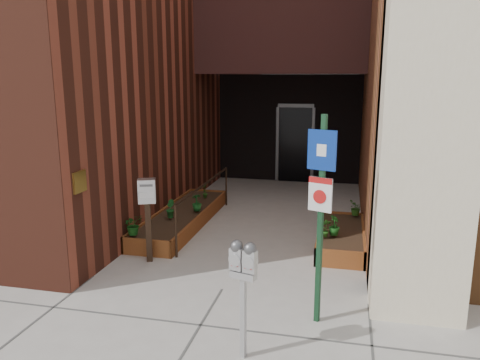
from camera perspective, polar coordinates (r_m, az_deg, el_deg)
The scene contains 14 objects.
ground at distance 6.77m, azimuth -2.22°, elevation -13.18°, with size 80.00×80.00×0.00m, color #9E9991.
planter_left at distance 9.57m, azimuth -7.00°, elevation -4.63°, with size 0.90×3.60×0.30m.
planter_right at distance 8.56m, azimuth 12.20°, elevation -6.90°, with size 0.80×2.20×0.30m.
handrail at distance 9.20m, azimuth -4.28°, elevation -1.29°, with size 0.04×3.34×0.90m.
parking_meter at distance 4.87m, azimuth 0.40°, elevation -10.73°, with size 0.30×0.17×1.31m.
sign_post at distance 5.48m, azimuth 9.81°, elevation -2.28°, with size 0.33×0.14×2.52m.
payment_dropbox at distance 7.54m, azimuth -11.23°, elevation -2.72°, with size 0.32×0.28×1.37m.
shrub_left_a at distance 8.17m, azimuth -12.87°, elevation -5.33°, with size 0.32×0.32×0.35m, color #175016.
shrub_left_b at distance 9.02m, azimuth -8.53°, elevation -3.47°, with size 0.19×0.19×0.35m, color #164F1C.
shrub_left_c at distance 9.41m, azimuth -5.27°, elevation -2.72°, with size 0.20×0.20×0.35m, color #164E1A.
shrub_left_d at distance 10.39m, azimuth -4.30°, elevation -1.27°, with size 0.18×0.18×0.34m, color #265618.
shrub_right_a at distance 8.11m, azimuth 11.42°, elevation -5.44°, with size 0.19×0.19×0.34m, color #175118.
shrub_right_b at distance 8.00m, azimuth 10.45°, elevation -5.74°, with size 0.17×0.17×0.32m, color #255F1B.
shrub_right_c at distance 9.33m, azimuth 13.92°, elevation -3.34°, with size 0.27×0.27×0.30m, color #295A19.
Camera 1 is at (1.61, -5.89, 2.93)m, focal length 35.00 mm.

